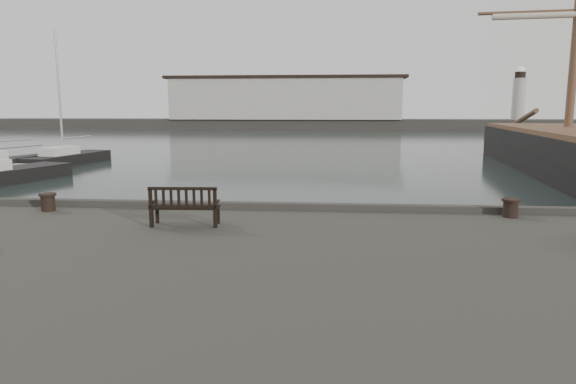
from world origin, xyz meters
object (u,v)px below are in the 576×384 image
(bollard_right, at_px, (510,208))
(yacht_d, at_px, (68,161))
(bench, at_px, (185,213))
(bollard_left, at_px, (48,202))

(bollard_right, relative_size, yacht_d, 0.04)
(yacht_d, bearing_deg, bench, -48.71)
(bollard_left, relative_size, bollard_right, 1.00)
(bench, distance_m, bollard_left, 4.38)
(bench, xyz_separation_m, bollard_right, (7.87, 1.64, -0.06))
(bollard_right, xyz_separation_m, yacht_d, (-24.72, 24.44, -1.56))
(bench, bearing_deg, bollard_left, 158.10)
(bench, height_order, bollard_left, bench)
(bollard_left, height_order, bollard_right, bollard_left)
(bollard_left, distance_m, yacht_d, 27.79)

